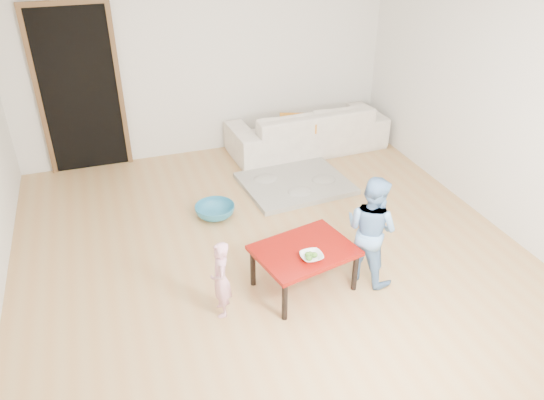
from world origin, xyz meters
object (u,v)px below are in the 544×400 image
bowl (312,257)px  child_pink (221,280)px  basin (215,211)px  child_blue (371,229)px  sofa (307,128)px  red_table (304,268)px

bowl → child_pink: bearing=175.4°
bowl → basin: size_ratio=0.44×
child_blue → basin: (-1.11, 1.51, -0.46)m
child_pink → child_blue: (1.42, 0.04, 0.17)m
sofa → child_pink: size_ratio=3.03×
sofa → red_table: 3.03m
child_blue → basin: 1.93m
red_table → child_pink: size_ratio=1.20×
red_table → child_pink: (-0.79, -0.09, 0.14)m
bowl → child_pink: 0.80m
child_blue → basin: child_blue is taller
child_pink → basin: child_pink is taller
red_table → bowl: bearing=-89.3°
sofa → red_table: (-1.17, -2.80, -0.10)m
bowl → basin: bearing=106.6°
sofa → red_table: size_ratio=2.54×
sofa → red_table: sofa is taller
bowl → child_pink: size_ratio=0.27×
sofa → child_pink: (-1.96, -2.89, 0.04)m
basin → child_blue: bearing=-53.7°
sofa → child_blue: (-0.54, -2.85, 0.21)m
bowl → child_blue: size_ratio=0.18×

